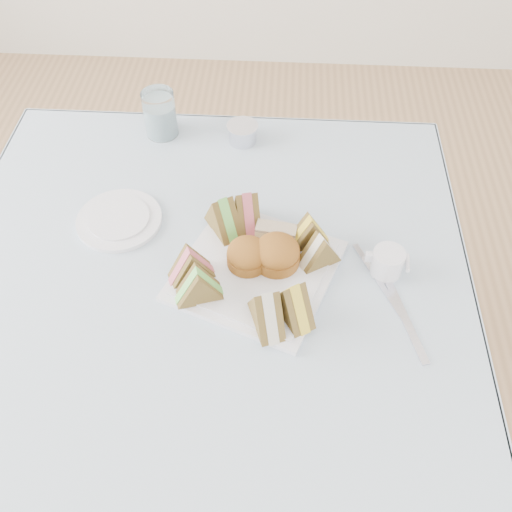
# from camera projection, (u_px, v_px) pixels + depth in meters

# --- Properties ---
(floor) EXTENTS (4.00, 4.00, 0.00)m
(floor) POSITION_uv_depth(u_px,v_px,m) (222.00, 436.00, 1.66)
(floor) COLOR #9E7751
(floor) RESTS_ON ground
(table) EXTENTS (0.90, 0.90, 0.74)m
(table) POSITION_uv_depth(u_px,v_px,m) (215.00, 374.00, 1.37)
(table) COLOR brown
(table) RESTS_ON floor
(tablecloth) EXTENTS (1.02, 1.02, 0.01)m
(tablecloth) POSITION_uv_depth(u_px,v_px,m) (204.00, 280.00, 1.09)
(tablecloth) COLOR #A4C0D9
(tablecloth) RESTS_ON table
(serving_plate) EXTENTS (0.36, 0.36, 0.01)m
(serving_plate) POSITION_uv_depth(u_px,v_px,m) (256.00, 271.00, 1.09)
(serving_plate) COLOR silver
(serving_plate) RESTS_ON tablecloth
(sandwich_fl_a) EXTENTS (0.10, 0.07, 0.08)m
(sandwich_fl_a) POSITION_uv_depth(u_px,v_px,m) (191.00, 263.00, 1.04)
(sandwich_fl_a) COLOR brown
(sandwich_fl_a) RESTS_ON serving_plate
(sandwich_fl_b) EXTENTS (0.10, 0.06, 0.08)m
(sandwich_fl_b) POSITION_uv_depth(u_px,v_px,m) (198.00, 283.00, 1.01)
(sandwich_fl_b) COLOR brown
(sandwich_fl_b) RESTS_ON serving_plate
(sandwich_fr_a) EXTENTS (0.09, 0.10, 0.08)m
(sandwich_fr_a) POSITION_uv_depth(u_px,v_px,m) (293.00, 300.00, 0.99)
(sandwich_fr_a) COLOR brown
(sandwich_fr_a) RESTS_ON serving_plate
(sandwich_fr_b) EXTENTS (0.07, 0.11, 0.08)m
(sandwich_fr_b) POSITION_uv_depth(u_px,v_px,m) (267.00, 308.00, 0.98)
(sandwich_fr_b) COLOR brown
(sandwich_fr_b) RESTS_ON serving_plate
(sandwich_bl_a) EXTENTS (0.09, 0.11, 0.09)m
(sandwich_bl_a) POSITION_uv_depth(u_px,v_px,m) (223.00, 214.00, 1.12)
(sandwich_bl_a) COLOR brown
(sandwich_bl_a) RESTS_ON serving_plate
(sandwich_bl_b) EXTENTS (0.07, 0.10, 0.08)m
(sandwich_bl_b) POSITION_uv_depth(u_px,v_px,m) (247.00, 208.00, 1.13)
(sandwich_bl_b) COLOR brown
(sandwich_bl_b) RESTS_ON serving_plate
(sandwich_br_a) EXTENTS (0.09, 0.08, 0.07)m
(sandwich_br_a) POSITION_uv_depth(u_px,v_px,m) (320.00, 249.00, 1.07)
(sandwich_br_a) COLOR brown
(sandwich_br_a) RESTS_ON serving_plate
(sandwich_br_b) EXTENTS (0.09, 0.06, 0.07)m
(sandwich_br_b) POSITION_uv_depth(u_px,v_px,m) (309.00, 231.00, 1.10)
(sandwich_br_b) COLOR brown
(sandwich_br_b) RESTS_ON serving_plate
(scone_left) EXTENTS (0.10, 0.10, 0.05)m
(scone_left) POSITION_uv_depth(u_px,v_px,m) (248.00, 255.00, 1.07)
(scone_left) COLOR #905314
(scone_left) RESTS_ON serving_plate
(scone_right) EXTENTS (0.09, 0.09, 0.06)m
(scone_right) POSITION_uv_depth(u_px,v_px,m) (277.00, 253.00, 1.07)
(scone_right) COLOR #905314
(scone_right) RESTS_ON serving_plate
(pastry_slice) EXTENTS (0.08, 0.04, 0.04)m
(pastry_slice) POSITION_uv_depth(u_px,v_px,m) (276.00, 233.00, 1.12)
(pastry_slice) COLOR beige
(pastry_slice) RESTS_ON serving_plate
(side_plate) EXTENTS (0.20, 0.20, 0.01)m
(side_plate) POSITION_uv_depth(u_px,v_px,m) (119.00, 220.00, 1.18)
(side_plate) COLOR silver
(side_plate) RESTS_ON tablecloth
(water_glass) EXTENTS (0.10, 0.10, 0.11)m
(water_glass) POSITION_uv_depth(u_px,v_px,m) (160.00, 114.00, 1.33)
(water_glass) COLOR white
(water_glass) RESTS_ON tablecloth
(tea_strainer) EXTENTS (0.10, 0.10, 0.04)m
(tea_strainer) POSITION_uv_depth(u_px,v_px,m) (243.00, 134.00, 1.33)
(tea_strainer) COLOR silver
(tea_strainer) RESTS_ON tablecloth
(knife) EXTENTS (0.06, 0.18, 0.00)m
(knife) POSITION_uv_depth(u_px,v_px,m) (406.00, 320.00, 1.02)
(knife) COLOR silver
(knife) RESTS_ON tablecloth
(fork) EXTENTS (0.09, 0.17, 0.00)m
(fork) POSITION_uv_depth(u_px,v_px,m) (386.00, 293.00, 1.06)
(fork) COLOR silver
(fork) RESTS_ON tablecloth
(creamer_jug) EXTENTS (0.07, 0.07, 0.05)m
(creamer_jug) POSITION_uv_depth(u_px,v_px,m) (387.00, 262.00, 1.08)
(creamer_jug) COLOR silver
(creamer_jug) RESTS_ON tablecloth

